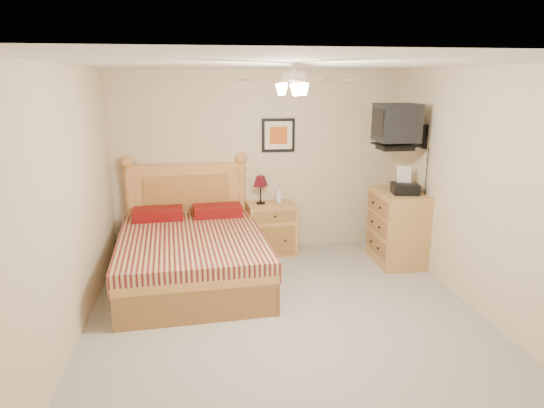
{
  "coord_description": "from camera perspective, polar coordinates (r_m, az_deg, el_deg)",
  "views": [
    {
      "loc": [
        -0.82,
        -4.38,
        2.36
      ],
      "look_at": [
        -0.02,
        0.9,
        0.99
      ],
      "focal_mm": 32.0,
      "sensor_mm": 36.0,
      "label": 1
    }
  ],
  "objects": [
    {
      "name": "fax_machine",
      "position": [
        6.34,
        15.44,
        2.67
      ],
      "size": [
        0.37,
        0.39,
        0.34
      ],
      "primitive_type": null,
      "rotation": [
        0.0,
        0.0,
        -0.19
      ],
      "color": "black",
      "rests_on": "dresser"
    },
    {
      "name": "ceiling_fan",
      "position": [
        4.26,
        2.57,
        14.38
      ],
      "size": [
        1.14,
        1.14,
        0.28
      ],
      "primitive_type": null,
      "color": "silver",
      "rests_on": "ceiling"
    },
    {
      "name": "ceiling",
      "position": [
        4.46,
        2.07,
        16.19
      ],
      "size": [
        4.0,
        4.5,
        0.04
      ],
      "primitive_type": "cube",
      "color": "white",
      "rests_on": "ground"
    },
    {
      "name": "table_lamp",
      "position": [
        6.64,
        -1.35,
        1.69
      ],
      "size": [
        0.26,
        0.26,
        0.39
      ],
      "primitive_type": null,
      "rotation": [
        0.0,
        0.0,
        0.25
      ],
      "color": "#4E0A13",
      "rests_on": "nightstand"
    },
    {
      "name": "wall_left",
      "position": [
        4.67,
        -22.97,
        -0.52
      ],
      "size": [
        0.04,
        4.5,
        2.5
      ],
      "primitive_type": "cube",
      "color": "beige",
      "rests_on": "ground"
    },
    {
      "name": "floor",
      "position": [
        5.04,
        1.81,
        -13.51
      ],
      "size": [
        4.5,
        4.5,
        0.0
      ],
      "primitive_type": "plane",
      "color": "gray",
      "rests_on": "ground"
    },
    {
      "name": "bed",
      "position": [
        5.75,
        -9.51,
        -2.61
      ],
      "size": [
        1.77,
        2.25,
        1.4
      ],
      "primitive_type": null,
      "rotation": [
        0.0,
        0.0,
        0.06
      ],
      "color": "#C3843B",
      "rests_on": "ground"
    },
    {
      "name": "wall_tv",
      "position": [
        6.3,
        15.7,
        8.86
      ],
      "size": [
        0.56,
        0.46,
        0.58
      ],
      "primitive_type": null,
      "color": "black",
      "rests_on": "wall_right"
    },
    {
      "name": "framed_picture",
      "position": [
        6.74,
        0.74,
        8.09
      ],
      "size": [
        0.46,
        0.04,
        0.46
      ],
      "primitive_type": "cube",
      "color": "black",
      "rests_on": "wall_back"
    },
    {
      "name": "wall_right",
      "position": [
        5.33,
        23.59,
        1.15
      ],
      "size": [
        0.04,
        4.5,
        2.5
      ],
      "primitive_type": "cube",
      "color": "beige",
      "rests_on": "ground"
    },
    {
      "name": "magazine_upper",
      "position": [
        6.75,
        13.81,
        2.29
      ],
      "size": [
        0.25,
        0.29,
        0.02
      ],
      "primitive_type": "imported",
      "rotation": [
        0.0,
        0.0,
        0.26
      ],
      "color": "gray",
      "rests_on": "magazine_lower"
    },
    {
      "name": "lotion_bottle",
      "position": [
        6.68,
        0.82,
        1.15
      ],
      "size": [
        0.11,
        0.11,
        0.25
      ],
      "primitive_type": "imported",
      "rotation": [
        0.0,
        0.0,
        -0.11
      ],
      "color": "silver",
      "rests_on": "nightstand"
    },
    {
      "name": "dresser",
      "position": [
        6.59,
        14.56,
        -2.65
      ],
      "size": [
        0.58,
        0.82,
        0.96
      ],
      "primitive_type": "cube",
      "rotation": [
        0.0,
        0.0,
        -0.02
      ],
      "color": "#B27A3A",
      "rests_on": "ground"
    },
    {
      "name": "wall_front",
      "position": [
        2.54,
        11.44,
        -11.82
      ],
      "size": [
        4.0,
        0.04,
        2.5
      ],
      "primitive_type": "cube",
      "color": "beige",
      "rests_on": "ground"
    },
    {
      "name": "nightstand",
      "position": [
        6.76,
        -0.06,
        -2.87
      ],
      "size": [
        0.67,
        0.51,
        0.7
      ],
      "primitive_type": "cube",
      "rotation": [
        0.0,
        0.0,
        0.04
      ],
      "color": "#C28141",
      "rests_on": "ground"
    },
    {
      "name": "wall_back",
      "position": [
        6.77,
        -1.56,
        4.96
      ],
      "size": [
        4.0,
        0.04,
        2.5
      ],
      "primitive_type": "cube",
      "color": "beige",
      "rests_on": "ground"
    },
    {
      "name": "magazine_lower",
      "position": [
        6.75,
        13.9,
        2.11
      ],
      "size": [
        0.27,
        0.31,
        0.02
      ],
      "primitive_type": "imported",
      "rotation": [
        0.0,
        0.0,
        0.36
      ],
      "color": "#A9A289",
      "rests_on": "dresser"
    }
  ]
}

